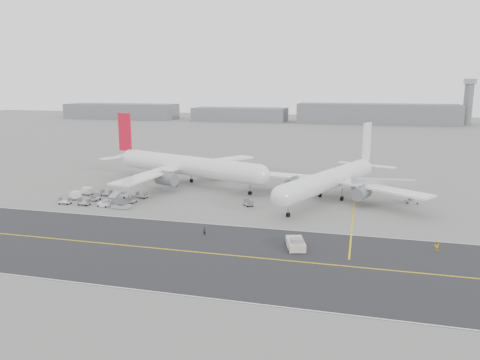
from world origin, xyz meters
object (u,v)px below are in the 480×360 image
(airliner_a, at_px, (184,165))
(ground_crew_b, at_px, (437,246))
(pushback_tug, at_px, (296,243))
(ground_crew_a, at_px, (205,231))
(jet_bridge, at_px, (384,186))
(airliner_b, at_px, (331,179))
(control_tower, at_px, (468,101))

(airliner_a, height_order, ground_crew_b, airliner_a)
(pushback_tug, xyz_separation_m, ground_crew_b, (23.00, 4.66, -0.00))
(pushback_tug, bearing_deg, ground_crew_a, 155.46)
(ground_crew_a, bearing_deg, airliner_a, 127.88)
(jet_bridge, bearing_deg, ground_crew_a, -139.53)
(airliner_b, height_order, ground_crew_a, airliner_b)
(pushback_tug, relative_size, ground_crew_b, 4.33)
(ground_crew_b, bearing_deg, jet_bridge, -66.41)
(control_tower, distance_m, jet_bridge, 248.40)
(control_tower, distance_m, airliner_a, 260.70)
(airliner_b, height_order, jet_bridge, airliner_b)
(airliner_b, relative_size, ground_crew_b, 26.80)
(pushback_tug, height_order, ground_crew_b, pushback_tug)
(jet_bridge, distance_m, ground_crew_b, 33.46)
(airliner_b, bearing_deg, ground_crew_b, -36.58)
(airliner_b, xyz_separation_m, ground_crew_b, (19.74, -32.45, -4.08))
(jet_bridge, bearing_deg, airliner_b, 174.24)
(control_tower, bearing_deg, jet_bridge, -104.80)
(pushback_tug, distance_m, ground_crew_a, 17.44)
(pushback_tug, height_order, ground_crew_a, pushback_tug)
(control_tower, relative_size, pushback_tug, 4.08)
(ground_crew_b, bearing_deg, control_tower, -90.83)
(airliner_b, xyz_separation_m, jet_bridge, (12.36, 0.04, -0.95))
(airliner_b, bearing_deg, airliner_a, -167.44)
(control_tower, height_order, airliner_b, control_tower)
(airliner_b, height_order, pushback_tug, airliner_b)
(control_tower, xyz_separation_m, ground_crew_b, (-55.98, -272.36, -15.37))
(airliner_b, bearing_deg, pushback_tug, -72.92)
(control_tower, bearing_deg, pushback_tug, -105.91)
(control_tower, height_order, ground_crew_a, control_tower)
(airliner_a, height_order, ground_crew_a, airliner_a)
(ground_crew_b, bearing_deg, pushback_tug, 22.23)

